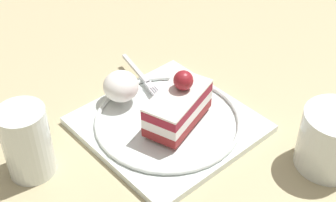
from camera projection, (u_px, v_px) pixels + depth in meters
The scene contains 7 objects.
ground_plane at pixel (158, 124), 0.67m from camera, with size 2.40×2.40×0.00m, color tan.
dessert_plate at pixel (168, 123), 0.66m from camera, with size 0.22×0.22×0.02m.
cake_slice at pixel (178, 105), 0.64m from camera, with size 0.08×0.11×0.07m.
whipped_cream_dollop at pixel (121, 86), 0.68m from camera, with size 0.05×0.05×0.04m, color white.
fork at pixel (143, 78), 0.73m from camera, with size 0.13×0.03×0.00m.
drink_glass_near at pixel (332, 141), 0.59m from camera, with size 0.08×0.08×0.08m.
drink_glass_far at pixel (28, 145), 0.58m from camera, with size 0.06×0.06×0.09m.
Camera 1 is at (0.39, -0.31, 0.45)m, focal length 52.26 mm.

